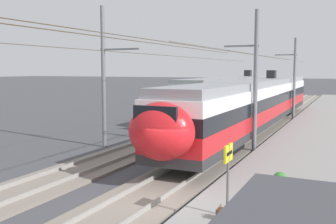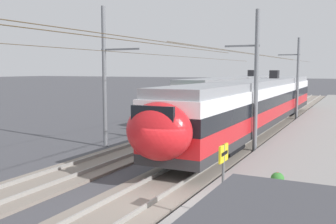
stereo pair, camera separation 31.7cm
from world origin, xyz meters
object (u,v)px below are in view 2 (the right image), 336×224
catenary_mast_far_side (107,75)px  catenary_mast_east (296,77)px  platform_sign (223,164)px  handbag_near_sign (215,214)px  train_near_platform (259,101)px  train_far_track (239,92)px  potted_plant_platform_edge (277,181)px  catenary_mast_mid (254,79)px

catenary_mast_far_side → catenary_mast_east: bearing=-24.5°
platform_sign → handbag_near_sign: platform_sign is taller
train_near_platform → train_far_track: size_ratio=1.13×
handbag_near_sign → potted_plant_platform_edge: potted_plant_platform_edge is taller
train_near_platform → handbag_near_sign: size_ratio=76.72×
train_far_track → catenary_mast_mid: size_ratio=0.65×
catenary_mast_mid → potted_plant_platform_edge: catenary_mast_mid is taller
train_far_track → potted_plant_platform_edge: bearing=-161.1°
catenary_mast_far_side → platform_sign: 13.21m
platform_sign → catenary_mast_far_side: bearing=50.0°
catenary_mast_east → train_far_track: bearing=65.8°
catenary_mast_far_side → platform_sign: size_ratio=21.65×
platform_sign → handbag_near_sign: (-0.32, 0.12, -1.41)m
catenary_mast_east → catenary_mast_far_side: catenary_mast_far_side is taller
catenary_mast_far_side → potted_plant_platform_edge: 12.60m
platform_sign → catenary_mast_mid: bearing=9.6°
catenary_mast_east → catenary_mast_far_side: size_ratio=1.00×
catenary_mast_mid → catenary_mast_far_side: catenary_mast_far_side is taller
train_near_platform → potted_plant_platform_edge: size_ratio=50.48×
platform_sign → potted_plant_platform_edge: bearing=-16.9°
train_near_platform → potted_plant_platform_edge: 16.02m
handbag_near_sign → platform_sign: bearing=-20.0°
platform_sign → train_far_track: bearing=15.2°
catenary_mast_far_side → potted_plant_platform_edge: catenary_mast_far_side is taller
train_far_track → catenary_mast_far_side: catenary_mast_far_side is taller
catenary_mast_mid → handbag_near_sign: catenary_mast_mid is taller
train_far_track → train_near_platform: bearing=-156.5°
platform_sign → potted_plant_platform_edge: 3.53m
train_far_track → potted_plant_platform_edge: size_ratio=44.83×
catenary_mast_far_side → train_far_track: bearing=-5.9°
platform_sign → train_near_platform: bearing=10.2°
catenary_mast_east → catenary_mast_mid: bearing=-180.0°
train_near_platform → train_far_track: bearing=23.5°
train_near_platform → platform_sign: bearing=-169.8°
catenary_mast_east → catenary_mast_far_side: (-17.85, 8.15, 0.35)m
catenary_mast_far_side → catenary_mast_mid: bearing=-74.3°
platform_sign → potted_plant_platform_edge: (3.18, -0.97, -1.20)m
train_far_track → catenary_mast_mid: catenary_mast_mid is taller
catenary_mast_far_side → handbag_near_sign: 13.65m
catenary_mast_mid → platform_sign: catenary_mast_mid is taller
train_near_platform → catenary_mast_east: catenary_mast_east is taller
train_near_platform → handbag_near_sign: train_near_platform is taller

